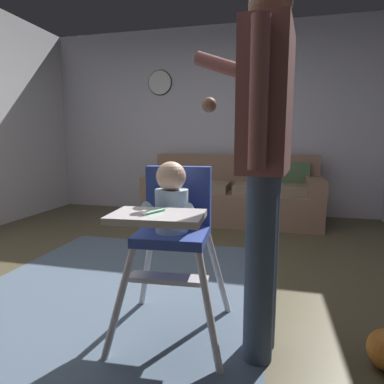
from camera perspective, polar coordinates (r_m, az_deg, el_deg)
The scene contains 7 objects.
ground at distance 2.56m, azimuth -8.95°, elevation -16.51°, with size 6.32×6.89×0.10m, color #4E462F.
wall_far at distance 4.90m, azimuth 2.90°, elevation 12.01°, with size 5.52×0.06×2.64m, color silver.
area_rug at distance 2.45m, azimuth -12.51°, elevation -16.43°, with size 2.01×2.33×0.01m, color #4D5D70.
couch at distance 4.38m, azimuth 7.11°, elevation -0.64°, with size 2.21×0.86×0.86m.
high_chair at distance 1.72m, azimuth -3.36°, elevation -4.43°, with size 0.64×0.75×0.95m.
adult_standing at distance 1.55m, azimuth 12.33°, elevation 6.13°, with size 0.51×0.54×1.72m.
wall_clock at distance 5.11m, azimuth -5.56°, elevation 18.30°, with size 0.36×0.04×0.36m.
Camera 1 is at (0.91, -2.14, 1.04)m, focal length 30.83 mm.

